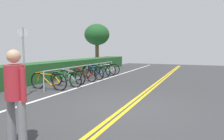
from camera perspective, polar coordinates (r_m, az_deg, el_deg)
The scene contains 17 objects.
ground_plane at distance 5.91m, azimuth 3.76°, elevation -10.73°, with size 35.95×11.82×0.05m, color #353538.
centre_line_yellow_inner at distance 5.87m, azimuth 4.51°, elevation -10.56°, with size 32.36×0.10×0.00m, color gold.
centre_line_yellow_outer at distance 5.92m, azimuth 3.02°, elevation -10.41°, with size 32.36×0.10×0.00m, color gold.
bike_lane_stripe_white at distance 7.36m, azimuth -18.53°, elevation -7.48°, with size 32.36×0.12×0.00m, color white.
bike_rack at distance 11.16m, azimuth -6.85°, elevation 0.43°, with size 6.76×0.05×0.82m.
bicycle_0 at distance 8.89m, azimuth -17.02°, elevation -2.94°, with size 0.46×1.81×0.74m.
bicycle_1 at distance 9.45m, azimuth -12.57°, elevation -2.49°, with size 0.46×1.75×0.68m.
bicycle_2 at distance 10.24m, azimuth -10.88°, elevation -1.79°, with size 0.52×1.71×0.70m.
bicycle_3 at distance 10.90m, azimuth -7.64°, elevation -1.30°, with size 0.52×1.64×0.69m.
bicycle_4 at distance 11.59m, azimuth -5.40°, elevation -0.74°, with size 0.59×1.64×0.74m.
bicycle_5 at distance 12.31m, azimuth -4.35°, elevation -0.43°, with size 0.46×1.76×0.70m.
bicycle_6 at distance 13.08m, azimuth -2.58°, elevation -0.03°, with size 0.46×1.79×0.71m.
bicycle_7 at distance 13.72m, azimuth -1.26°, elevation 0.31°, with size 0.46×1.69×0.75m.
pedestrian at distance 3.81m, azimuth -24.96°, elevation -5.47°, with size 0.32×0.49×1.64m.
sign_post_near at distance 7.80m, azimuth -23.03°, elevation 3.63°, with size 0.36×0.06×2.38m.
hedge_backdrop at distance 13.57m, azimuth -11.49°, elevation 0.65°, with size 15.71×1.34×0.94m, color #235626.
tree_mid at distance 19.04m, azimuth -4.14°, elevation 9.53°, with size 2.25×2.25×3.90m.
Camera 1 is at (-5.35, -1.85, 1.65)m, focal length 33.39 mm.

